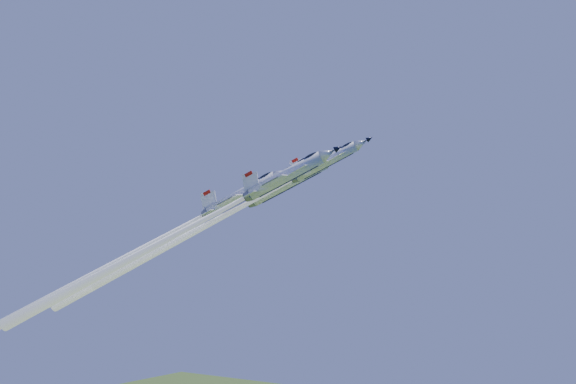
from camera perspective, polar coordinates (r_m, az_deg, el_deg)
The scene contains 4 objects.
jet_lead at distance 104.73m, azimuth -5.04°, elevation -1.78°, with size 38.46×16.10×37.12m.
jet_left at distance 112.52m, azimuth -8.09°, elevation -3.41°, with size 44.14×18.69×39.94m.
jet_right at distance 102.53m, azimuth -10.59°, elevation -4.10°, with size 45.94×19.18×44.98m.
jet_slot at distance 113.22m, azimuth -14.56°, elevation -5.82°, with size 50.37×20.94×50.46m.
Camera 1 is at (55.77, -83.96, 81.89)m, focal length 40.00 mm.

